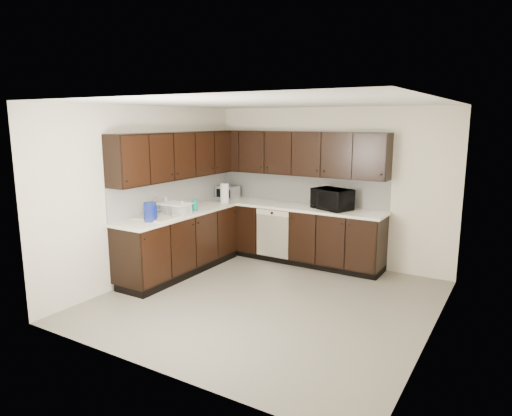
{
  "coord_description": "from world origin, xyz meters",
  "views": [
    {
      "loc": [
        2.75,
        -4.84,
        2.3
      ],
      "look_at": [
        -0.52,
        0.6,
        1.07
      ],
      "focal_mm": 32.0,
      "sensor_mm": 36.0,
      "label": 1
    }
  ],
  "objects_px": {
    "storage_bin": "(176,209)",
    "blue_pitcher": "(150,212)",
    "sink": "(165,220)",
    "microwave": "(332,199)",
    "toaster_oven": "(228,192)"
  },
  "relations": [
    {
      "from": "storage_bin",
      "to": "blue_pitcher",
      "type": "height_order",
      "value": "blue_pitcher"
    },
    {
      "from": "storage_bin",
      "to": "blue_pitcher",
      "type": "bearing_deg",
      "value": -90.33
    },
    {
      "from": "sink",
      "to": "microwave",
      "type": "bearing_deg",
      "value": 42.28
    },
    {
      "from": "sink",
      "to": "toaster_oven",
      "type": "height_order",
      "value": "sink"
    },
    {
      "from": "sink",
      "to": "storage_bin",
      "type": "relative_size",
      "value": 1.95
    },
    {
      "from": "sink",
      "to": "toaster_oven",
      "type": "relative_size",
      "value": 2.31
    },
    {
      "from": "blue_pitcher",
      "to": "toaster_oven",
      "type": "bearing_deg",
      "value": 87.11
    },
    {
      "from": "storage_bin",
      "to": "sink",
      "type": "bearing_deg",
      "value": -115.31
    },
    {
      "from": "microwave",
      "to": "storage_bin",
      "type": "bearing_deg",
      "value": -119.55
    },
    {
      "from": "storage_bin",
      "to": "microwave",
      "type": "bearing_deg",
      "value": 40.8
    },
    {
      "from": "toaster_oven",
      "to": "blue_pitcher",
      "type": "height_order",
      "value": "blue_pitcher"
    },
    {
      "from": "sink",
      "to": "storage_bin",
      "type": "height_order",
      "value": "sink"
    },
    {
      "from": "microwave",
      "to": "storage_bin",
      "type": "height_order",
      "value": "microwave"
    },
    {
      "from": "toaster_oven",
      "to": "storage_bin",
      "type": "distance_m",
      "value": 1.55
    },
    {
      "from": "sink",
      "to": "blue_pitcher",
      "type": "distance_m",
      "value": 0.42
    }
  ]
}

